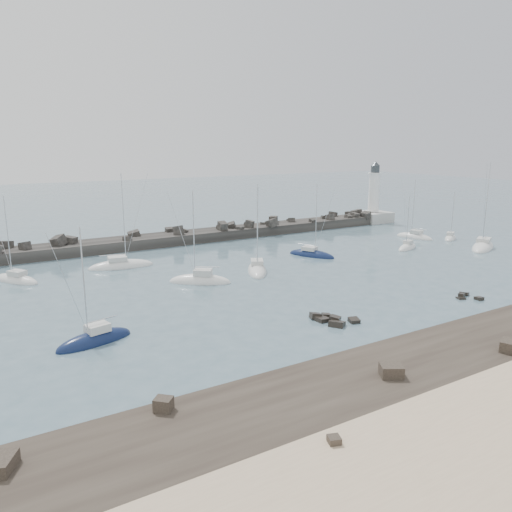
# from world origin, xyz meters

# --- Properties ---
(ground) EXTENTS (400.00, 400.00, 0.00)m
(ground) POSITION_xyz_m (0.00, 0.00, 0.00)
(ground) COLOR #4A6674
(ground) RESTS_ON ground
(rock_shelf) EXTENTS (140.00, 12.00, 2.02)m
(rock_shelf) POSITION_xyz_m (-0.18, -22.03, 0.02)
(rock_shelf) COLOR #2C241E
(rock_shelf) RESTS_ON ground
(rock_cluster_near) EXTENTS (4.05, 4.59, 1.35)m
(rock_cluster_near) POSITION_xyz_m (-4.29, -9.06, 0.03)
(rock_cluster_near) COLOR black
(rock_cluster_near) RESTS_ON ground
(rock_cluster_far) EXTENTS (2.81, 3.20, 0.93)m
(rock_cluster_far) POSITION_xyz_m (14.74, -11.09, 0.09)
(rock_cluster_far) COLOR black
(rock_cluster_far) RESTS_ON ground
(breakwater) EXTENTS (115.00, 7.95, 5.28)m
(breakwater) POSITION_xyz_m (-7.22, 38.01, 0.31)
(breakwater) COLOR #282623
(breakwater) RESTS_ON ground
(lighthouse) EXTENTS (7.00, 7.00, 14.60)m
(lighthouse) POSITION_xyz_m (47.00, 38.00, 3.09)
(lighthouse) COLOR #ABABA6
(lighthouse) RESTS_ON ground
(sailboat_1) EXTENTS (6.26, 7.82, 12.32)m
(sailboat_1) POSITION_xyz_m (-30.45, 24.67, 0.13)
(sailboat_1) COLOR white
(sailboat_1) RESTS_ON ground
(sailboat_2) EXTENTS (7.70, 3.93, 11.94)m
(sailboat_2) POSITION_xyz_m (-26.62, -2.06, 0.16)
(sailboat_2) COLOR #0F1B40
(sailboat_2) RESTS_ON ground
(sailboat_3) EXTENTS (9.85, 4.39, 14.93)m
(sailboat_3) POSITION_xyz_m (-16.21, 25.05, 0.14)
(sailboat_3) COLOR white
(sailboat_3) RESTS_ON ground
(sailboat_4) EXTENTS (8.16, 6.89, 13.24)m
(sailboat_4) POSITION_xyz_m (-9.68, 11.36, 0.16)
(sailboat_4) COLOR white
(sailboat_4) RESTS_ON ground
(sailboat_5) EXTENTS (6.46, 8.79, 13.58)m
(sailboat_5) POSITION_xyz_m (-0.20, 12.47, 0.14)
(sailboat_5) COLOR white
(sailboat_5) RESTS_ON ground
(sailboat_6) EXTENTS (5.69, 8.33, 12.69)m
(sailboat_6) POSITION_xyz_m (12.66, 16.48, 0.13)
(sailboat_6) COLOR #0F1B40
(sailboat_6) RESTS_ON ground
(sailboat_7) EXTENTS (6.52, 4.08, 10.12)m
(sailboat_7) POSITION_xyz_m (30.39, 12.37, 0.14)
(sailboat_7) COLOR white
(sailboat_7) RESTS_ON ground
(sailboat_8) EXTENTS (3.91, 7.85, 12.03)m
(sailboat_8) POSITION_xyz_m (39.30, 18.64, 0.14)
(sailboat_8) COLOR white
(sailboat_8) RESTS_ON ground
(sailboat_9) EXTENTS (10.59, 7.48, 16.07)m
(sailboat_9) POSITION_xyz_m (42.02, 5.76, 0.14)
(sailboat_9) COLOR white
(sailboat_9) RESTS_ON ground
(sailboat_10) EXTENTS (6.20, 4.77, 9.84)m
(sailboat_10) POSITION_xyz_m (44.40, 14.37, 0.13)
(sailboat_10) COLOR white
(sailboat_10) RESTS_ON ground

